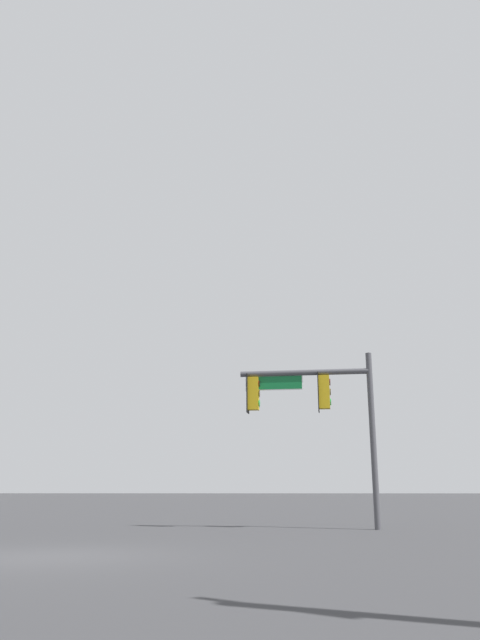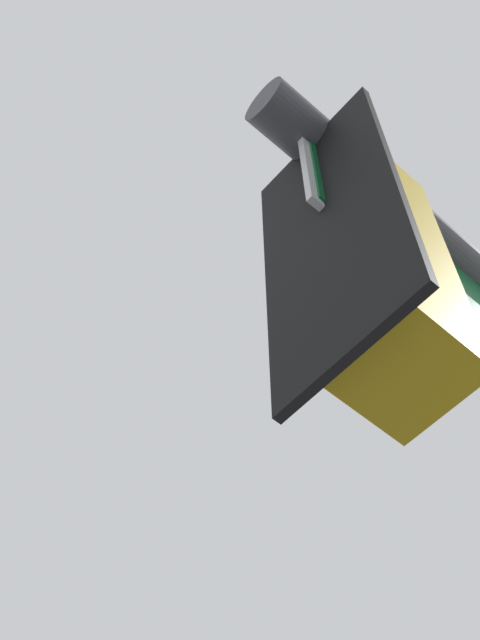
# 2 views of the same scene
# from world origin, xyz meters

# --- Properties ---
(ground_plane) EXTENTS (400.00, 400.00, 0.00)m
(ground_plane) POSITION_xyz_m (0.00, 0.00, 0.00)
(ground_plane) COLOR #38383A
(signal_pole_near) EXTENTS (4.38, 0.78, 5.59)m
(signal_pole_near) POSITION_xyz_m (-5.70, -8.59, 4.04)
(signal_pole_near) COLOR #47474C
(signal_pole_near) RESTS_ON ground_plane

